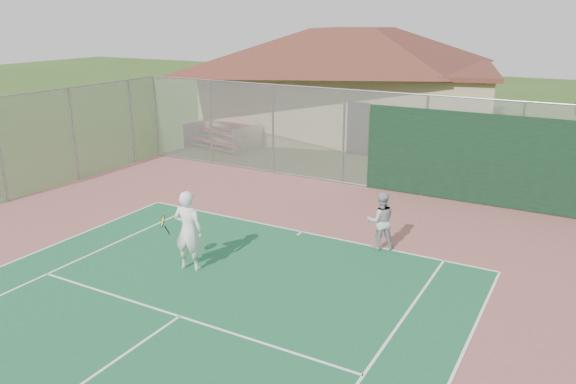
{
  "coord_description": "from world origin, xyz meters",
  "views": [
    {
      "loc": [
        7.06,
        -1.56,
        6.05
      ],
      "look_at": [
        0.04,
        10.98,
        1.49
      ],
      "focal_mm": 35.0,
      "sensor_mm": 36.0,
      "label": 1
    }
  ],
  "objects_px": {
    "clubhouse": "(352,71)",
    "player_grey_back": "(381,221)",
    "bleachers": "(222,135)",
    "player_white_front": "(188,231)"
  },
  "relations": [
    {
      "from": "clubhouse",
      "to": "bleachers",
      "type": "relative_size",
      "value": 5.06
    },
    {
      "from": "player_grey_back",
      "to": "bleachers",
      "type": "bearing_deg",
      "value": -68.8
    },
    {
      "from": "clubhouse",
      "to": "player_grey_back",
      "type": "bearing_deg",
      "value": -77.4
    },
    {
      "from": "bleachers",
      "to": "clubhouse",
      "type": "bearing_deg",
      "value": 69.93
    },
    {
      "from": "player_white_front",
      "to": "clubhouse",
      "type": "bearing_deg",
      "value": -90.67
    },
    {
      "from": "bleachers",
      "to": "player_white_front",
      "type": "bearing_deg",
      "value": -46.09
    },
    {
      "from": "clubhouse",
      "to": "player_white_front",
      "type": "xyz_separation_m",
      "value": [
        3.23,
        -17.64,
        -2.25
      ]
    },
    {
      "from": "clubhouse",
      "to": "player_grey_back",
      "type": "relative_size",
      "value": 10.63
    },
    {
      "from": "bleachers",
      "to": "player_white_front",
      "type": "distance_m",
      "value": 13.39
    },
    {
      "from": "player_white_front",
      "to": "bleachers",
      "type": "bearing_deg",
      "value": -68.79
    }
  ]
}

